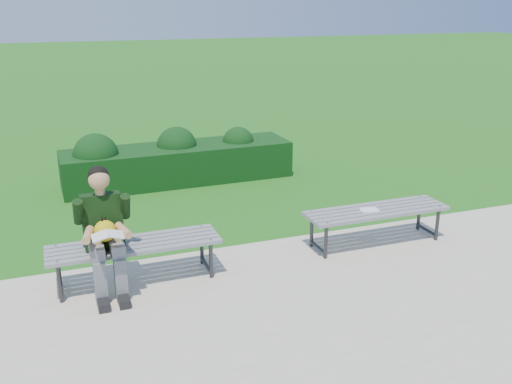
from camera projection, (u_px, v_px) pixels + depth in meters
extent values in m
plane|color=#166F13|center=(233.00, 247.00, 7.04)|extent=(80.00, 80.00, 0.00)
cube|color=#C2B3A2|center=(290.00, 316.00, 5.48)|extent=(30.00, 3.50, 0.02)
cube|color=#0D3912|center=(178.00, 164.00, 9.56)|extent=(3.80, 1.02, 0.60)
sphere|color=#0D3912|center=(96.00, 156.00, 8.98)|extent=(0.73, 0.73, 0.72)
sphere|color=#0D3912|center=(177.00, 147.00, 9.55)|extent=(0.69, 0.69, 0.68)
sphere|color=#0D3912|center=(238.00, 142.00, 9.84)|extent=(0.55, 0.55, 0.54)
cube|color=slate|center=(138.00, 252.00, 5.83)|extent=(1.80, 0.08, 0.04)
cube|color=slate|center=(136.00, 248.00, 5.92)|extent=(1.80, 0.08, 0.04)
cube|color=slate|center=(134.00, 245.00, 6.01)|extent=(1.80, 0.08, 0.04)
cube|color=slate|center=(133.00, 241.00, 6.10)|extent=(1.80, 0.08, 0.04)
cube|color=slate|center=(131.00, 237.00, 6.20)|extent=(1.80, 0.08, 0.04)
cylinder|color=#2D2D30|center=(60.00, 284.00, 5.66)|extent=(0.04, 0.04, 0.41)
cylinder|color=#2D2D30|center=(58.00, 268.00, 5.99)|extent=(0.04, 0.04, 0.41)
cylinder|color=#2D2D30|center=(57.00, 259.00, 5.77)|extent=(0.04, 0.42, 0.04)
cylinder|color=#2D2D30|center=(61.00, 288.00, 5.87)|extent=(0.04, 0.42, 0.04)
cylinder|color=gray|center=(57.00, 262.00, 5.56)|extent=(0.02, 0.02, 0.01)
cylinder|color=gray|center=(56.00, 245.00, 5.93)|extent=(0.02, 0.02, 0.01)
cylinder|color=#2D2D30|center=(211.00, 260.00, 6.17)|extent=(0.04, 0.04, 0.41)
cylinder|color=#2D2D30|center=(202.00, 247.00, 6.51)|extent=(0.04, 0.04, 0.41)
cylinder|color=#2D2D30|center=(206.00, 238.00, 6.28)|extent=(0.04, 0.42, 0.04)
cylinder|color=#2D2D30|center=(207.00, 265.00, 6.39)|extent=(0.04, 0.42, 0.04)
cylinder|color=gray|center=(211.00, 240.00, 6.08)|extent=(0.02, 0.02, 0.01)
cylinder|color=gray|center=(201.00, 226.00, 6.44)|extent=(0.02, 0.02, 0.01)
cube|color=slate|center=(386.00, 216.00, 6.80)|extent=(1.80, 0.08, 0.04)
cube|color=slate|center=(381.00, 213.00, 6.89)|extent=(1.80, 0.08, 0.04)
cube|color=slate|center=(376.00, 211.00, 6.99)|extent=(1.80, 0.08, 0.04)
cube|color=slate|center=(372.00, 208.00, 7.08)|extent=(1.80, 0.08, 0.04)
cube|color=slate|center=(368.00, 205.00, 7.17)|extent=(1.80, 0.08, 0.04)
cylinder|color=#2D2D30|center=(326.00, 242.00, 6.63)|extent=(0.04, 0.04, 0.41)
cylinder|color=#2D2D30|center=(312.00, 230.00, 6.97)|extent=(0.04, 0.04, 0.41)
cylinder|color=#2D2D30|center=(319.00, 222.00, 6.74)|extent=(0.04, 0.42, 0.04)
cylinder|color=#2D2D30|center=(318.00, 247.00, 6.85)|extent=(0.04, 0.42, 0.04)
cylinder|color=gray|center=(327.00, 223.00, 6.54)|extent=(0.02, 0.02, 0.01)
cylinder|color=gray|center=(312.00, 211.00, 6.91)|extent=(0.02, 0.02, 0.01)
cylinder|color=#2D2D30|center=(437.00, 225.00, 7.15)|extent=(0.04, 0.04, 0.41)
cylinder|color=#2D2D30|center=(419.00, 215.00, 7.48)|extent=(0.04, 0.04, 0.41)
cylinder|color=#2D2D30|center=(429.00, 206.00, 7.26)|extent=(0.04, 0.42, 0.04)
cylinder|color=#2D2D30|center=(427.00, 230.00, 7.36)|extent=(0.04, 0.42, 0.04)
cylinder|color=gray|center=(440.00, 207.00, 7.05)|extent=(0.02, 0.02, 0.01)
cylinder|color=gray|center=(420.00, 196.00, 7.42)|extent=(0.02, 0.02, 0.01)
cube|color=gray|center=(96.00, 248.00, 5.71)|extent=(0.14, 0.42, 0.13)
cube|color=gray|center=(116.00, 246.00, 5.78)|extent=(0.14, 0.42, 0.13)
cube|color=gray|center=(100.00, 282.00, 5.64)|extent=(0.12, 0.13, 0.45)
cube|color=gray|center=(121.00, 279.00, 5.71)|extent=(0.12, 0.13, 0.45)
cube|color=black|center=(103.00, 303.00, 5.61)|extent=(0.11, 0.26, 0.09)
cube|color=black|center=(124.00, 300.00, 5.68)|extent=(0.11, 0.26, 0.09)
cube|color=black|center=(102.00, 220.00, 5.85)|extent=(0.40, 0.30, 0.59)
cylinder|color=tan|center=(100.00, 192.00, 5.73)|extent=(0.10, 0.10, 0.08)
sphere|color=tan|center=(99.00, 180.00, 5.67)|extent=(0.21, 0.21, 0.21)
sphere|color=black|center=(98.00, 176.00, 5.69)|extent=(0.21, 0.21, 0.21)
cylinder|color=black|center=(78.00, 212.00, 5.64)|extent=(0.10, 0.21, 0.30)
cylinder|color=black|center=(125.00, 206.00, 5.79)|extent=(0.10, 0.21, 0.30)
cylinder|color=tan|center=(88.00, 235.00, 5.52)|extent=(0.14, 0.31, 0.08)
cylinder|color=tan|center=(124.00, 230.00, 5.63)|extent=(0.14, 0.31, 0.08)
sphere|color=tan|center=(97.00, 240.00, 5.40)|extent=(0.09, 0.09, 0.09)
sphere|color=tan|center=(119.00, 237.00, 5.46)|extent=(0.09, 0.09, 0.09)
sphere|color=#D5BD03|center=(105.00, 231.00, 5.67)|extent=(0.22, 0.22, 0.22)
cone|color=orange|center=(106.00, 236.00, 5.57)|extent=(0.06, 0.06, 0.06)
cone|color=black|center=(102.00, 218.00, 5.63)|extent=(0.03, 0.04, 0.07)
cone|color=black|center=(105.00, 218.00, 5.65)|extent=(0.03, 0.03, 0.06)
sphere|color=white|center=(101.00, 232.00, 5.55)|extent=(0.04, 0.04, 0.04)
sphere|color=white|center=(111.00, 231.00, 5.58)|extent=(0.04, 0.04, 0.04)
cube|color=white|center=(100.00, 236.00, 5.37)|extent=(0.15, 0.20, 0.05)
cube|color=white|center=(116.00, 234.00, 5.42)|extent=(0.15, 0.20, 0.05)
cube|color=white|center=(369.00, 210.00, 6.95)|extent=(0.25, 0.21, 0.01)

